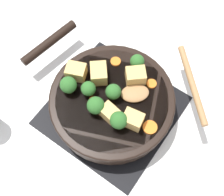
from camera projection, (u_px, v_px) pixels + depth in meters
The scene contains 19 objects.
ground_plane at pixel (112, 111), 0.82m from camera, with size 2.40×2.40×0.00m, color white.
front_burner_grate at pixel (112, 109), 0.81m from camera, with size 0.31×0.31×0.03m.
skillet_pan at pixel (111, 101), 0.77m from camera, with size 0.31×0.41×0.06m.
wooden_spoon at pixel (167, 88), 0.75m from camera, with size 0.22×0.22×0.02m.
tofu_cube_center_large at pixel (99, 73), 0.75m from camera, with size 0.05×0.04×0.04m, color tan.
tofu_cube_near_handle at pixel (133, 120), 0.71m from camera, with size 0.05×0.04×0.04m, color tan.
tofu_cube_east_chunk at pixel (76, 71), 0.76m from camera, with size 0.05×0.04×0.04m, color tan.
tofu_cube_west_chunk at pixel (136, 76), 0.75m from camera, with size 0.05×0.04×0.04m, color tan.
tofu_cube_back_piece at pixel (110, 113), 0.71m from camera, with size 0.04×0.03×0.03m, color tan.
broccoli_floret_near_spoon at pixel (136, 61), 0.76m from camera, with size 0.04×0.04×0.04m.
broccoli_floret_center_top at pixel (114, 92), 0.73m from camera, with size 0.04×0.04×0.04m.
broccoli_floret_east_rim at pixel (96, 105), 0.71m from camera, with size 0.04×0.04×0.05m.
broccoli_floret_west_rim at pixel (119, 120), 0.70m from camera, with size 0.04×0.04×0.05m.
broccoli_floret_north_edge at pixel (88, 89), 0.73m from camera, with size 0.04×0.04×0.04m.
broccoli_floret_south_cluster at pixel (68, 85), 0.73m from camera, with size 0.04×0.04×0.05m.
carrot_slice_orange_thin at pixel (94, 101), 0.74m from camera, with size 0.02×0.02×0.01m, color orange.
carrot_slice_near_center at pixel (152, 84), 0.76m from camera, with size 0.02×0.02×0.01m, color orange.
carrot_slice_edge_slice at pixel (150, 127), 0.71m from camera, with size 0.03×0.03×0.01m, color orange.
carrot_slice_under_broccoli at pixel (116, 61), 0.79m from camera, with size 0.03×0.03×0.01m, color orange.
Camera 1 is at (0.25, 0.18, 0.76)m, focal length 50.00 mm.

